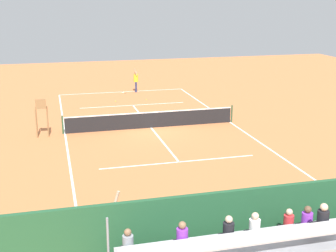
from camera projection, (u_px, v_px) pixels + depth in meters
name	position (u px, v px, depth m)	size (l,w,h in m)	color
ground_plane	(151.00, 128.00, 27.29)	(60.00, 60.00, 0.00)	#D17542
court_line_markings	(151.00, 128.00, 27.32)	(10.10, 22.20, 0.01)	white
tennis_net	(151.00, 120.00, 27.15)	(10.30, 0.10, 1.07)	black
backdrop_wall	(250.00, 219.00, 13.97)	(18.00, 0.16, 2.00)	#235633
bleacher_stand	(271.00, 242.00, 12.72)	(9.06, 2.40, 2.48)	gray
umpire_chair	(41.00, 113.00, 25.34)	(0.67, 0.67, 2.14)	olive
courtside_bench	(308.00, 212.00, 15.36)	(1.80, 0.40, 0.93)	#234C2D
equipment_bag	(251.00, 232.00, 14.84)	(0.90, 0.36, 0.36)	#B22D2D
tennis_player	(136.00, 80.00, 37.20)	(0.44, 0.56, 1.93)	navy
tennis_racket	(123.00, 93.00, 37.21)	(0.39, 0.59, 0.03)	black
tennis_ball_near	(115.00, 101.00, 34.04)	(0.07, 0.07, 0.07)	#CCDB33
tennis_ball_far	(146.00, 99.00, 34.65)	(0.07, 0.07, 0.07)	#CCDB33
line_judge	(117.00, 222.00, 13.74)	(0.38, 0.54, 1.93)	#232328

